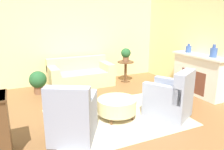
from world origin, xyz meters
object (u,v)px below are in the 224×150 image
at_px(armchair_left, 73,118).
at_px(vase_mantel_near, 189,49).
at_px(vase_mantel_far, 214,52).
at_px(potted_plant_on_side_table, 126,54).
at_px(couch, 81,75).
at_px(side_table, 126,68).
at_px(armchair_right, 171,99).
at_px(potted_plant_floor, 38,81).
at_px(ottoman_table, 117,105).

distance_m(armchair_left, vase_mantel_near, 3.82).
distance_m(vase_mantel_far, potted_plant_on_side_table, 2.54).
xyz_separation_m(couch, side_table, (1.42, -0.19, 0.13)).
bearing_deg(potted_plant_on_side_table, armchair_right, -98.27).
relative_size(armchair_right, potted_plant_on_side_table, 2.52).
relative_size(armchair_left, side_table, 1.63).
bearing_deg(vase_mantel_near, potted_plant_floor, 159.57).
relative_size(armchair_right, vase_mantel_far, 3.47).
relative_size(armchair_right, vase_mantel_near, 4.47).
xyz_separation_m(armchair_right, vase_mantel_far, (1.52, 0.38, 0.80)).
relative_size(couch, armchair_right, 1.75).
distance_m(couch, ottoman_table, 2.41).
bearing_deg(couch, potted_plant_on_side_table, -7.64).
relative_size(vase_mantel_far, potted_plant_on_side_table, 0.73).
relative_size(vase_mantel_near, potted_plant_on_side_table, 0.56).
relative_size(ottoman_table, vase_mantel_far, 2.58).
distance_m(armchair_left, armchair_right, 2.03).
height_order(armchair_right, potted_plant_on_side_table, potted_plant_on_side_table).
xyz_separation_m(vase_mantel_far, potted_plant_floor, (-3.79, 2.22, -0.83)).
relative_size(armchair_right, side_table, 1.63).
relative_size(ottoman_table, potted_plant_on_side_table, 1.87).
height_order(side_table, potted_plant_on_side_table, potted_plant_on_side_table).
height_order(ottoman_table, side_table, side_table).
xyz_separation_m(potted_plant_on_side_table, potted_plant_floor, (-2.65, -0.03, -0.53)).
xyz_separation_m(side_table, potted_plant_on_side_table, (0.00, 0.00, 0.45)).
xyz_separation_m(ottoman_table, potted_plant_on_side_table, (1.39, 2.22, 0.62)).
bearing_deg(armchair_right, vase_mantel_far, 14.05).
bearing_deg(armchair_left, potted_plant_on_side_table, 47.51).
bearing_deg(ottoman_table, side_table, 57.95).
bearing_deg(side_table, armchair_left, -132.49).
bearing_deg(armchair_left, couch, 70.63).
height_order(armchair_right, potted_plant_floor, armchair_right).
bearing_deg(couch, armchair_left, -109.37).
height_order(vase_mantel_near, potted_plant_on_side_table, vase_mantel_near).
bearing_deg(armchair_left, ottoman_table, 21.84).
xyz_separation_m(armchair_right, potted_plant_floor, (-2.27, 2.60, -0.02)).
bearing_deg(armchair_left, armchair_right, 0.00).
distance_m(couch, vase_mantel_near, 3.15).
bearing_deg(vase_mantel_near, armchair_left, -161.43).
xyz_separation_m(side_table, vase_mantel_far, (1.14, -2.25, 0.74)).
bearing_deg(potted_plant_on_side_table, ottoman_table, -122.05).
bearing_deg(potted_plant_floor, armchair_left, -84.71).
height_order(vase_mantel_near, potted_plant_floor, vase_mantel_near).
relative_size(armchair_right, potted_plant_floor, 1.72).
bearing_deg(potted_plant_floor, ottoman_table, -60.16).
distance_m(armchair_left, side_table, 3.57).
bearing_deg(potted_plant_floor, vase_mantel_far, -30.40).
height_order(potted_plant_on_side_table, potted_plant_floor, potted_plant_on_side_table).
xyz_separation_m(armchair_left, vase_mantel_near, (3.55, 1.19, 0.78)).
bearing_deg(potted_plant_on_side_table, couch, 172.36).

